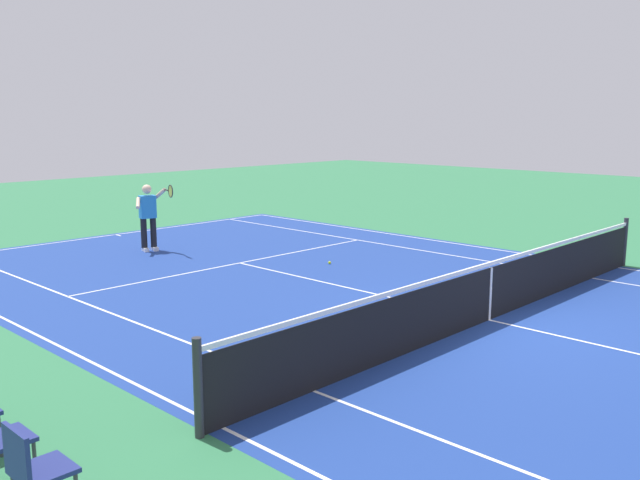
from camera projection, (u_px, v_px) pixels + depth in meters
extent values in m
plane|color=#2D7247|center=(489.00, 320.00, 11.24)|extent=(60.00, 60.00, 0.00)
cube|color=navy|center=(489.00, 320.00, 11.24)|extent=(24.20, 11.40, 0.00)
cube|color=white|center=(115.00, 235.00, 19.37)|extent=(0.05, 11.00, 0.01)
cube|color=white|center=(618.00, 268.00, 15.14)|extent=(23.80, 0.05, 0.01)
cube|color=white|center=(223.00, 427.00, 7.35)|extent=(23.80, 0.05, 0.01)
cube|color=white|center=(592.00, 278.00, 14.15)|extent=(23.80, 0.05, 0.01)
cube|color=white|center=(313.00, 391.00, 8.33)|extent=(23.80, 0.05, 0.01)
cube|color=white|center=(240.00, 263.00, 15.61)|extent=(0.05, 8.22, 0.01)
cube|color=white|center=(489.00, 320.00, 11.24)|extent=(12.80, 0.05, 0.01)
cube|color=white|center=(118.00, 235.00, 19.27)|extent=(0.30, 0.05, 0.01)
cylinder|color=#2D2D33|center=(625.00, 242.00, 15.26)|extent=(0.10, 0.10, 1.08)
cylinder|color=#2D2D33|center=(198.00, 388.00, 7.04)|extent=(0.10, 0.10, 1.08)
cube|color=black|center=(490.00, 294.00, 11.17)|extent=(0.02, 11.60, 0.88)
cube|color=white|center=(491.00, 263.00, 11.07)|extent=(0.04, 11.60, 0.06)
cube|color=white|center=(490.00, 294.00, 11.17)|extent=(0.04, 0.06, 0.88)
cylinder|color=black|center=(144.00, 233.00, 16.95)|extent=(0.15, 0.15, 0.74)
cube|color=white|center=(145.00, 250.00, 16.97)|extent=(0.30, 0.18, 0.09)
cylinder|color=black|center=(153.00, 232.00, 17.07)|extent=(0.15, 0.15, 0.74)
cube|color=white|center=(155.00, 249.00, 17.09)|extent=(0.30, 0.18, 0.09)
cube|color=#2884D1|center=(148.00, 207.00, 16.90)|extent=(0.33, 0.43, 0.56)
sphere|color=beige|center=(147.00, 189.00, 16.82)|extent=(0.23, 0.23, 0.23)
cylinder|color=beige|center=(138.00, 203.00, 16.58)|extent=(0.39, 0.30, 0.26)
cylinder|color=beige|center=(160.00, 193.00, 16.83)|extent=(0.42, 0.12, 0.30)
cylinder|color=#232326|center=(167.00, 190.00, 16.58)|extent=(0.28, 0.11, 0.04)
torus|color=#232326|center=(171.00, 191.00, 16.33)|extent=(0.31, 0.11, 0.31)
cylinder|color=#C6D84C|center=(171.00, 191.00, 16.33)|extent=(0.26, 0.08, 0.27)
sphere|color=#CCE01E|center=(330.00, 263.00, 15.51)|extent=(0.07, 0.07, 0.07)
cube|color=navy|center=(44.00, 470.00, 5.56)|extent=(0.44, 0.44, 0.04)
cube|color=navy|center=(17.00, 454.00, 5.38)|extent=(0.44, 0.04, 0.40)
cylinder|color=#38383D|center=(18.00, 450.00, 6.39)|extent=(0.04, 0.04, 0.44)
cylinder|color=#38383D|center=(35.00, 464.00, 6.14)|extent=(0.04, 0.04, 0.44)
cube|color=navy|center=(4.00, 439.00, 6.10)|extent=(0.44, 0.44, 0.04)
cylinder|color=#38383D|center=(0.00, 436.00, 6.68)|extent=(0.04, 0.04, 0.44)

